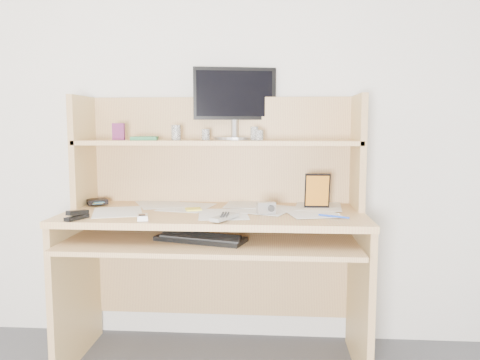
# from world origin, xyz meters

# --- Properties ---
(back_wall) EXTENTS (3.60, 0.04, 2.50)m
(back_wall) POSITION_xyz_m (0.00, 1.80, 1.25)
(back_wall) COLOR silver
(back_wall) RESTS_ON floor
(desk) EXTENTS (1.40, 0.70, 1.30)m
(desk) POSITION_xyz_m (0.00, 1.56, 0.69)
(desk) COLOR tan
(desk) RESTS_ON floor
(paper_clutter) EXTENTS (1.32, 0.54, 0.01)m
(paper_clutter) POSITION_xyz_m (0.00, 1.48, 0.75)
(paper_clutter) COLOR white
(paper_clutter) RESTS_ON desk
(keyboard) EXTENTS (0.42, 0.24, 0.03)m
(keyboard) POSITION_xyz_m (-0.04, 1.30, 0.66)
(keyboard) COLOR black
(keyboard) RESTS_ON desk
(tv_remote) EXTENTS (0.11, 0.16, 0.02)m
(tv_remote) POSITION_xyz_m (0.07, 1.27, 0.76)
(tv_remote) COLOR gray
(tv_remote) RESTS_ON paper_clutter
(flip_phone) EXTENTS (0.06, 0.09, 0.02)m
(flip_phone) POSITION_xyz_m (-0.28, 1.25, 0.77)
(flip_phone) COLOR silver
(flip_phone) RESTS_ON paper_clutter
(stapler) EXTENTS (0.07, 0.12, 0.04)m
(stapler) POSITION_xyz_m (-0.56, 1.23, 0.77)
(stapler) COLOR black
(stapler) RESTS_ON paper_clutter
(wallet) EXTENTS (0.13, 0.12, 0.02)m
(wallet) POSITION_xyz_m (-0.62, 1.62, 0.77)
(wallet) COLOR black
(wallet) RESTS_ON paper_clutter
(sticky_note_pad) EXTENTS (0.09, 0.09, 0.01)m
(sticky_note_pad) POSITION_xyz_m (-0.10, 1.50, 0.75)
(sticky_note_pad) COLOR yellow
(sticky_note_pad) RESTS_ON desk
(digital_camera) EXTENTS (0.09, 0.05, 0.05)m
(digital_camera) POSITION_xyz_m (0.24, 1.41, 0.78)
(digital_camera) COLOR #A3A3A5
(digital_camera) RESTS_ON paper_clutter
(game_case) EXTENTS (0.12, 0.02, 0.17)m
(game_case) POSITION_xyz_m (0.49, 1.57, 0.84)
(game_case) COLOR black
(game_case) RESTS_ON paper_clutter
(blue_pen) EXTENTS (0.13, 0.08, 0.01)m
(blue_pen) POSITION_xyz_m (0.54, 1.34, 0.76)
(blue_pen) COLOR blue
(blue_pen) RESTS_ON paper_clutter
(card_box) EXTENTS (0.06, 0.02, 0.08)m
(card_box) POSITION_xyz_m (-0.49, 1.60, 1.12)
(card_box) COLOR maroon
(card_box) RESTS_ON desk
(shelf_book) EXTENTS (0.15, 0.19, 0.02)m
(shelf_book) POSITION_xyz_m (-0.37, 1.63, 1.09)
(shelf_book) COLOR #368752
(shelf_book) RESTS_ON desk
(chip_stack_a) EXTENTS (0.04, 0.04, 0.05)m
(chip_stack_a) POSITION_xyz_m (-0.06, 1.64, 1.11)
(chip_stack_a) COLOR black
(chip_stack_a) RESTS_ON desk
(chip_stack_b) EXTENTS (0.05, 0.05, 0.07)m
(chip_stack_b) POSITION_xyz_m (-0.21, 1.61, 1.12)
(chip_stack_b) COLOR silver
(chip_stack_b) RESTS_ON desk
(chip_stack_c) EXTENTS (0.05, 0.05, 0.05)m
(chip_stack_c) POSITION_xyz_m (0.21, 1.60, 1.11)
(chip_stack_c) COLOR black
(chip_stack_c) RESTS_ON desk
(chip_stack_d) EXTENTS (0.04, 0.04, 0.07)m
(chip_stack_d) POSITION_xyz_m (0.18, 1.62, 1.11)
(chip_stack_d) COLOR white
(chip_stack_d) RESTS_ON desk
(monitor) EXTENTS (0.42, 0.21, 0.37)m
(monitor) POSITION_xyz_m (0.07, 1.74, 1.28)
(monitor) COLOR #A9A9AE
(monitor) RESTS_ON desk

